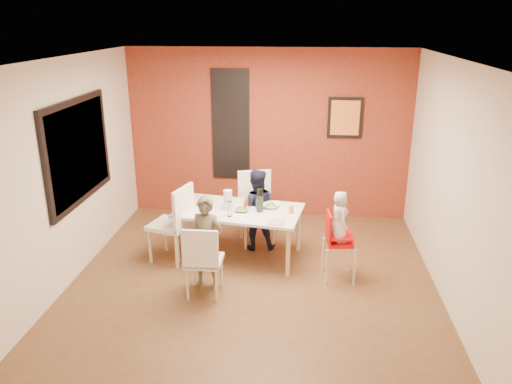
# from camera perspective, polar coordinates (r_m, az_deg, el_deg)

# --- Properties ---
(ground) EXTENTS (4.50, 4.50, 0.00)m
(ground) POSITION_cam_1_polar(r_m,az_deg,el_deg) (6.42, -0.27, -9.77)
(ground) COLOR brown
(ground) RESTS_ON ground
(ceiling) EXTENTS (4.50, 4.50, 0.02)m
(ceiling) POSITION_cam_1_polar(r_m,az_deg,el_deg) (5.63, -0.32, 15.02)
(ceiling) COLOR white
(ceiling) RESTS_ON wall_back
(wall_back) EXTENTS (4.50, 0.02, 2.70)m
(wall_back) POSITION_cam_1_polar(r_m,az_deg,el_deg) (8.05, 1.40, 6.60)
(wall_back) COLOR beige
(wall_back) RESTS_ON ground
(wall_front) EXTENTS (4.50, 0.02, 2.70)m
(wall_front) POSITION_cam_1_polar(r_m,az_deg,el_deg) (3.82, -3.88, -8.39)
(wall_front) COLOR beige
(wall_front) RESTS_ON ground
(wall_left) EXTENTS (0.02, 4.50, 2.70)m
(wall_left) POSITION_cam_1_polar(r_m,az_deg,el_deg) (6.51, -20.42, 2.28)
(wall_left) COLOR beige
(wall_left) RESTS_ON ground
(wall_right) EXTENTS (0.02, 4.50, 2.70)m
(wall_right) POSITION_cam_1_polar(r_m,az_deg,el_deg) (6.08, 21.29, 1.03)
(wall_right) COLOR beige
(wall_right) RESTS_ON ground
(brick_accent_wall) EXTENTS (4.50, 0.02, 2.70)m
(brick_accent_wall) POSITION_cam_1_polar(r_m,az_deg,el_deg) (8.03, 1.39, 6.57)
(brick_accent_wall) COLOR maroon
(brick_accent_wall) RESTS_ON ground
(picture_window_frame) EXTENTS (0.05, 1.70, 1.30)m
(picture_window_frame) POSITION_cam_1_polar(r_m,az_deg,el_deg) (6.62, -19.66, 4.44)
(picture_window_frame) COLOR black
(picture_window_frame) RESTS_ON wall_left
(picture_window_pane) EXTENTS (0.02, 1.55, 1.15)m
(picture_window_pane) POSITION_cam_1_polar(r_m,az_deg,el_deg) (6.61, -19.54, 4.44)
(picture_window_pane) COLOR black
(picture_window_pane) RESTS_ON wall_left
(glassblock_strip) EXTENTS (0.55, 0.03, 1.70)m
(glassblock_strip) POSITION_cam_1_polar(r_m,az_deg,el_deg) (8.05, -2.91, 7.68)
(glassblock_strip) COLOR silver
(glassblock_strip) RESTS_ON wall_back
(glassblock_surround) EXTENTS (0.60, 0.03, 1.76)m
(glassblock_surround) POSITION_cam_1_polar(r_m,az_deg,el_deg) (8.04, -2.92, 7.67)
(glassblock_surround) COLOR black
(glassblock_surround) RESTS_ON wall_back
(art_print_frame) EXTENTS (0.54, 0.03, 0.64)m
(art_print_frame) POSITION_cam_1_polar(r_m,az_deg,el_deg) (7.95, 10.15, 8.36)
(art_print_frame) COLOR black
(art_print_frame) RESTS_ON wall_back
(art_print_canvas) EXTENTS (0.44, 0.01, 0.54)m
(art_print_canvas) POSITION_cam_1_polar(r_m,az_deg,el_deg) (7.93, 10.15, 8.34)
(art_print_canvas) COLOR orange
(art_print_canvas) RESTS_ON wall_back
(dining_table) EXTENTS (1.77, 1.16, 0.69)m
(dining_table) POSITION_cam_1_polar(r_m,az_deg,el_deg) (6.72, -1.96, -2.49)
(dining_table) COLOR silver
(dining_table) RESTS_ON ground
(chair_near) EXTENTS (0.42, 0.42, 0.90)m
(chair_near) POSITION_cam_1_polar(r_m,az_deg,el_deg) (5.82, -6.13, -7.53)
(chair_near) COLOR silver
(chair_near) RESTS_ON ground
(chair_far) EXTENTS (0.59, 0.59, 1.04)m
(chair_far) POSITION_cam_1_polar(r_m,az_deg,el_deg) (7.22, -0.01, -1.29)
(chair_far) COLOR white
(chair_far) RESTS_ON ground
(chair_left) EXTENTS (0.60, 0.60, 1.06)m
(chair_left) POSITION_cam_1_polar(r_m,az_deg,el_deg) (6.70, -9.17, -3.14)
(chair_left) COLOR white
(chair_left) RESTS_ON ground
(high_chair) EXTENTS (0.41, 0.41, 0.88)m
(high_chair) POSITION_cam_1_polar(r_m,az_deg,el_deg) (6.27, 9.17, -5.39)
(high_chair) COLOR red
(high_chair) RESTS_ON ground
(child_near) EXTENTS (0.47, 0.36, 1.17)m
(child_near) POSITION_cam_1_polar(r_m,az_deg,el_deg) (6.00, -5.70, -5.81)
(child_near) COLOR #504D39
(child_near) RESTS_ON ground
(child_far) EXTENTS (0.62, 0.51, 1.17)m
(child_far) POSITION_cam_1_polar(r_m,az_deg,el_deg) (6.98, -0.02, -2.00)
(child_far) COLOR black
(child_far) RESTS_ON ground
(toddler) EXTENTS (0.29, 0.36, 0.64)m
(toddler) POSITION_cam_1_polar(r_m,az_deg,el_deg) (6.15, 9.52, -2.76)
(toddler) COLOR beige
(toddler) RESTS_ON high_chair
(plate_near_left) EXTENTS (0.25, 0.25, 0.01)m
(plate_near_left) POSITION_cam_1_polar(r_m,az_deg,el_deg) (6.45, -5.97, -2.91)
(plate_near_left) COLOR white
(plate_near_left) RESTS_ON dining_table
(plate_far_mid) EXTENTS (0.25, 0.25, 0.01)m
(plate_far_mid) POSITION_cam_1_polar(r_m,az_deg,el_deg) (6.96, -0.81, -1.09)
(plate_far_mid) COLOR white
(plate_far_mid) RESTS_ON dining_table
(plate_near_right) EXTENTS (0.22, 0.22, 0.01)m
(plate_near_right) POSITION_cam_1_polar(r_m,az_deg,el_deg) (6.28, 2.32, -3.44)
(plate_near_right) COLOR silver
(plate_near_right) RESTS_ON dining_table
(plate_far_left) EXTENTS (0.25, 0.25, 0.01)m
(plate_far_left) POSITION_cam_1_polar(r_m,az_deg,el_deg) (7.16, -6.37, -0.62)
(plate_far_left) COLOR white
(plate_far_left) RESTS_ON dining_table
(salad_bowl_a) EXTENTS (0.20, 0.20, 0.05)m
(salad_bowl_a) POSITION_cam_1_polar(r_m,az_deg,el_deg) (6.62, -1.68, -2.02)
(salad_bowl_a) COLOR silver
(salad_bowl_a) RESTS_ON dining_table
(salad_bowl_b) EXTENTS (0.28, 0.28, 0.05)m
(salad_bowl_b) POSITION_cam_1_polar(r_m,az_deg,el_deg) (6.74, 1.69, -1.59)
(salad_bowl_b) COLOR white
(salad_bowl_b) RESTS_ON dining_table
(wine_bottle) EXTENTS (0.08, 0.08, 0.31)m
(wine_bottle) POSITION_cam_1_polar(r_m,az_deg,el_deg) (6.59, 0.47, -0.92)
(wine_bottle) COLOR black
(wine_bottle) RESTS_ON dining_table
(wine_glass_a) EXTENTS (0.07, 0.07, 0.20)m
(wine_glass_a) POSITION_cam_1_polar(r_m,az_deg,el_deg) (6.44, -3.03, -1.94)
(wine_glass_a) COLOR white
(wine_glass_a) RESTS_ON dining_table
(wine_glass_b) EXTENTS (0.08, 0.08, 0.22)m
(wine_glass_b) POSITION_cam_1_polar(r_m,az_deg,el_deg) (6.58, 0.42, -1.35)
(wine_glass_b) COLOR white
(wine_glass_b) RESTS_ON dining_table
(paper_towel_roll) EXTENTS (0.12, 0.12, 0.26)m
(paper_towel_roll) POSITION_cam_1_polar(r_m,az_deg,el_deg) (6.67, -3.24, -0.89)
(paper_towel_roll) COLOR silver
(paper_towel_roll) RESTS_ON dining_table
(condiment_red) EXTENTS (0.04, 0.04, 0.15)m
(condiment_red) POSITION_cam_1_polar(r_m,az_deg,el_deg) (6.62, -1.22, -1.55)
(condiment_red) COLOR red
(condiment_red) RESTS_ON dining_table
(condiment_green) EXTENTS (0.03, 0.03, 0.13)m
(condiment_green) POSITION_cam_1_polar(r_m,az_deg,el_deg) (6.68, 0.13, -1.42)
(condiment_green) COLOR #2C7527
(condiment_green) RESTS_ON dining_table
(condiment_brown) EXTENTS (0.04, 0.04, 0.15)m
(condiment_brown) POSITION_cam_1_polar(r_m,az_deg,el_deg) (6.69, -1.06, -1.33)
(condiment_brown) COLOR brown
(condiment_brown) RESTS_ON dining_table
(sippy_cup) EXTENTS (0.06, 0.06, 0.10)m
(sippy_cup) POSITION_cam_1_polar(r_m,az_deg,el_deg) (6.56, 4.03, -2.02)
(sippy_cup) COLOR orange
(sippy_cup) RESTS_ON dining_table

